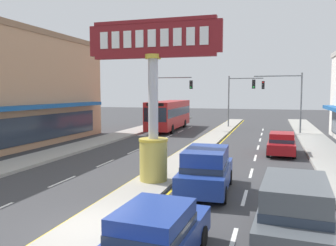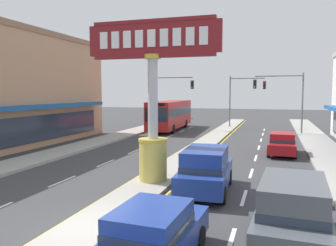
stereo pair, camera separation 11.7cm
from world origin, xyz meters
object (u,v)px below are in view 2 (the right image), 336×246
traffic_light_median_far (243,93)px  suv_mid_left_lane (206,169)px  traffic_light_left_side (168,92)px  district_sign (153,104)px  traffic_light_right_side (284,92)px  sedan_near_right_lane (152,236)px  sedan_far_left_oncoming (282,143)px  bus_far_right_lane (170,113)px  suv_near_left_lane (293,212)px

traffic_light_median_far → suv_mid_left_lane: (0.94, -27.24, -3.21)m
traffic_light_left_side → suv_mid_left_lane: bearing=-68.8°
district_sign → traffic_light_median_far: size_ratio=1.19×
traffic_light_left_side → traffic_light_median_far: bearing=29.5°
traffic_light_right_side → sedan_near_right_lane: 29.24m
traffic_light_median_far → sedan_far_left_oncoming: traffic_light_median_far is taller
bus_far_right_lane → suv_mid_left_lane: size_ratio=2.41×
bus_far_right_lane → suv_near_left_lane: 29.68m
district_sign → bus_far_right_lane: district_sign is taller
traffic_light_median_far → sedan_far_left_oncoming: (4.23, -17.06, -3.41)m
sedan_near_right_lane → district_sign: bearing=109.8°
traffic_light_left_side → suv_mid_left_lane: traffic_light_left_side is taller
suv_mid_left_lane → sedan_far_left_oncoming: suv_mid_left_lane is taller
traffic_light_left_side → sedan_near_right_lane: (8.84, -29.37, -3.46)m
suv_near_left_lane → traffic_light_right_side: bearing=89.4°
traffic_light_left_side → traffic_light_right_side: same height
traffic_light_median_far → sedan_near_right_lane: bearing=-88.4°
sedan_near_right_lane → sedan_far_left_oncoming: bearing=78.9°
bus_far_right_lane → traffic_light_left_side: bearing=-166.0°
traffic_light_right_side → suv_mid_left_lane: bearing=-99.2°
sedan_near_right_lane → sedan_far_left_oncoming: same height
traffic_light_right_side → sedan_near_right_lane: size_ratio=1.42×
traffic_light_left_side → suv_near_left_lane: traffic_light_left_side is taller
suv_mid_left_lane → traffic_light_median_far: bearing=92.0°
traffic_light_median_far → bus_far_right_lane: traffic_light_median_far is taller
suv_near_left_lane → sedan_far_left_oncoming: (0.00, 14.54, -0.20)m
suv_near_left_lane → suv_mid_left_lane: 5.47m
district_sign → bus_far_right_lane: 23.00m
traffic_light_right_side → suv_mid_left_lane: (-3.58, -22.20, -3.26)m
suv_near_left_lane → sedan_far_left_oncoming: suv_near_left_lane is taller
district_sign → sedan_near_right_lane: size_ratio=1.69×
traffic_light_right_side → traffic_light_left_side: bearing=177.4°
suv_near_left_lane → suv_mid_left_lane: bearing=127.0°
sedan_far_left_oncoming → suv_near_left_lane: bearing=-90.0°
traffic_light_left_side → sedan_far_left_oncoming: 17.82m
traffic_light_median_far → sedan_near_right_lane: 34.03m
district_sign → sedan_far_left_oncoming: bearing=58.0°
traffic_light_left_side → traffic_light_median_far: (7.91, 4.48, -0.05)m
sedan_near_right_lane → suv_mid_left_lane: 6.61m
traffic_light_median_far → suv_near_left_lane: bearing=-82.4°
traffic_light_left_side → sedan_far_left_oncoming: (12.14, -12.59, -3.46)m
sedan_near_right_lane → suv_near_left_lane: (3.30, 2.24, 0.20)m
traffic_light_median_far → bus_far_right_lane: bearing=-150.0°
suv_mid_left_lane → sedan_far_left_oncoming: size_ratio=1.07×
traffic_light_right_side → suv_mid_left_lane: 22.72m
sedan_near_right_lane → suv_mid_left_lane: size_ratio=0.93×
traffic_light_median_far → bus_far_right_lane: (-7.62, -4.40, -2.33)m
traffic_light_median_far → suv_mid_left_lane: 27.44m
traffic_light_median_far → suv_mid_left_lane: traffic_light_median_far is taller
bus_far_right_lane → sedan_far_left_oncoming: bus_far_right_lane is taller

